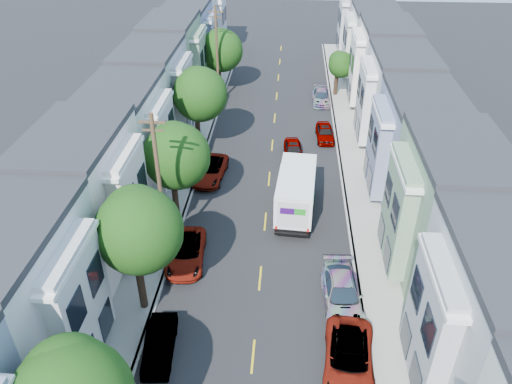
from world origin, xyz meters
The scene contains 25 objects.
ground centered at (0.00, 0.00, 0.00)m, with size 160.00×160.00×0.00m, color black.
road_slab centered at (0.00, 15.00, 0.01)m, with size 12.00×70.00×0.02m, color black.
curb_left centered at (-6.05, 15.00, 0.07)m, with size 0.30×70.00×0.15m, color gray.
curb_right centered at (6.05, 15.00, 0.07)m, with size 0.30×70.00×0.15m, color gray.
sidewalk_left centered at (-7.35, 15.00, 0.07)m, with size 2.60×70.00×0.15m, color gray.
sidewalk_right centered at (7.35, 15.00, 0.07)m, with size 2.60×70.00×0.15m, color gray.
centerline centered at (0.00, 15.00, 0.00)m, with size 0.12×70.00×0.01m, color gold.
townhouse_row_left centered at (-11.15, 15.00, 0.00)m, with size 5.00×70.00×8.50m, color gray.
townhouse_row_right centered at (11.15, 15.00, 0.00)m, with size 5.00×70.00×8.50m, color gray.
tree_b centered at (-6.30, -2.93, 5.63)m, with size 4.70×4.70×8.01m.
tree_c centered at (-6.30, 6.46, 4.94)m, with size 4.70×4.70×7.31m.
tree_d centered at (-6.30, 16.52, 5.42)m, with size 4.70×4.70×7.79m.
tree_e centered at (-6.30, 30.89, 4.80)m, with size 4.70×4.70×7.17m.
tree_far_r centered at (6.89, 30.69, 3.53)m, with size 2.85×2.85×5.00m.
utility_pole_near centered at (-6.30, 2.00, 5.15)m, with size 1.60×0.26×10.00m.
utility_pole_far centered at (-6.30, 28.00, 5.15)m, with size 1.60×0.26×10.00m.
fedex_truck centered at (2.16, 7.48, 1.83)m, with size 2.64×6.85×3.29m.
lead_sedan centered at (1.95, 15.97, 0.67)m, with size 1.58×4.14×1.34m, color black.
parked_left_b centered at (-4.90, -6.10, 0.67)m, with size 1.41×4.01×1.34m, color black.
parked_left_c centered at (-4.90, 1.32, 0.70)m, with size 2.34×5.07×1.41m, color silver.
parked_left_d centered at (-4.90, 11.85, 0.71)m, with size 2.36×5.12×1.42m, color #471508.
parked_right_a centered at (4.90, -6.41, 0.75)m, with size 2.47×5.36×1.49m, color #3A3B3B.
parked_right_b centered at (4.90, -1.78, 0.77)m, with size 2.15×5.12×1.54m, color silver.
parked_right_c centered at (4.90, 19.63, 0.68)m, with size 1.60×4.17×1.35m, color black.
parked_right_d centered at (4.90, 28.51, 0.65)m, with size 1.83×4.36×1.31m, color #0E1641.
Camera 1 is at (1.36, -23.28, 21.61)m, focal length 35.00 mm.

